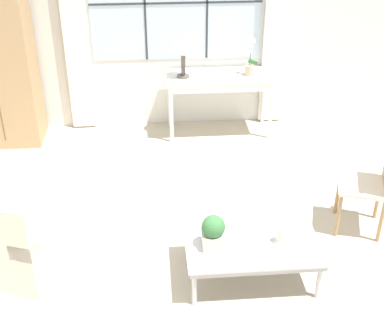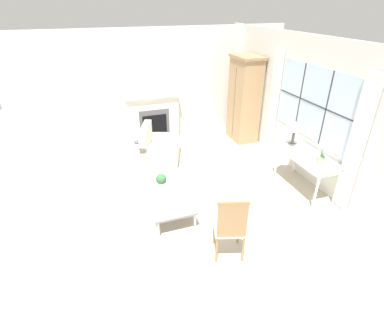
% 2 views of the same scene
% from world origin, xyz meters
% --- Properties ---
extents(ground_plane, '(14.00, 14.00, 0.00)m').
position_xyz_m(ground_plane, '(0.00, 0.00, 0.00)').
color(ground_plane, '#B2A893').
extents(wall_back_windowed, '(7.20, 0.14, 2.80)m').
position_xyz_m(wall_back_windowed, '(0.00, 3.02, 1.39)').
color(wall_back_windowed, silver).
rests_on(wall_back_windowed, ground_plane).
extents(wall_left, '(0.06, 7.20, 2.80)m').
position_xyz_m(wall_left, '(-3.03, 0.60, 1.40)').
color(wall_left, silver).
rests_on(wall_left, ground_plane).
extents(fireplace, '(0.34, 1.41, 2.24)m').
position_xyz_m(fireplace, '(-2.91, 0.44, 0.73)').
color(fireplace, '#515156').
rests_on(fireplace, ground_plane).
extents(armoire, '(0.89, 0.61, 2.18)m').
position_xyz_m(armoire, '(-2.12, 2.67, 1.10)').
color(armoire, tan).
rests_on(armoire, ground_plane).
extents(console_table, '(1.31, 0.54, 0.78)m').
position_xyz_m(console_table, '(0.51, 2.67, 0.69)').
color(console_table, white).
rests_on(console_table, ground_plane).
extents(table_lamp, '(0.28, 0.28, 0.50)m').
position_xyz_m(table_lamp, '(0.06, 2.63, 1.16)').
color(table_lamp, '#4C4742').
rests_on(table_lamp, console_table).
extents(potted_orchid, '(0.16, 0.13, 0.45)m').
position_xyz_m(potted_orchid, '(0.87, 2.64, 0.94)').
color(potted_orchid, tan).
rests_on(potted_orchid, console_table).
extents(armchair_upholstered, '(1.13, 1.08, 0.85)m').
position_xyz_m(armchair_upholstered, '(-1.60, 0.26, 0.27)').
color(armchair_upholstered, beige).
rests_on(armchair_upholstered, ground_plane).
extents(side_chair_wooden, '(0.55, 0.55, 1.07)m').
position_xyz_m(side_chair_wooden, '(1.68, 0.50, 0.60)').
color(side_chair_wooden, beige).
rests_on(side_chair_wooden, ground_plane).
extents(coffee_table, '(1.10, 0.71, 0.37)m').
position_xyz_m(coffee_table, '(0.44, -0.06, 0.33)').
color(coffee_table, '#BCBCC1').
rests_on(coffee_table, ground_plane).
extents(potted_plant_small, '(0.19, 0.19, 0.28)m').
position_xyz_m(potted_plant_small, '(0.11, -0.10, 0.51)').
color(potted_plant_small, '#BCB7AD').
rests_on(potted_plant_small, coffee_table).
extents(pillar_candle, '(0.12, 0.12, 0.14)m').
position_xyz_m(pillar_candle, '(0.67, -0.10, 0.43)').
color(pillar_candle, silver).
rests_on(pillar_candle, coffee_table).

